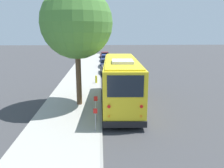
# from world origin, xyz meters

# --- Properties ---
(ground_plane) EXTENTS (160.00, 160.00, 0.00)m
(ground_plane) POSITION_xyz_m (0.00, 0.00, 0.00)
(ground_plane) COLOR #3D3D3F
(sidewalk_slab) EXTENTS (80.00, 4.25, 0.15)m
(sidewalk_slab) POSITION_xyz_m (0.00, 4.16, 0.07)
(sidewalk_slab) COLOR #A3A099
(sidewalk_slab) RESTS_ON ground
(curb_strip) EXTENTS (80.00, 0.14, 0.15)m
(curb_strip) POSITION_xyz_m (0.00, 1.97, 0.07)
(curb_strip) COLOR gray
(curb_strip) RESTS_ON ground
(shuttle_bus) EXTENTS (9.73, 2.95, 3.65)m
(shuttle_bus) POSITION_xyz_m (0.93, 0.41, 1.97)
(shuttle_bus) COLOR yellow
(shuttle_bus) RESTS_ON ground
(parked_sedan_black) EXTENTS (4.24, 1.95, 1.32)m
(parked_sedan_black) POSITION_xyz_m (13.37, 0.96, 0.61)
(parked_sedan_black) COLOR black
(parked_sedan_black) RESTS_ON ground
(parked_sedan_navy) EXTENTS (4.60, 1.81, 1.33)m
(parked_sedan_navy) POSITION_xyz_m (19.23, 1.02, 0.62)
(parked_sedan_navy) COLOR #19234C
(parked_sedan_navy) RESTS_ON ground
(parked_sedan_blue) EXTENTS (4.26, 1.83, 1.27)m
(parked_sedan_blue) POSITION_xyz_m (26.28, 0.91, 0.59)
(parked_sedan_blue) COLOR navy
(parked_sedan_blue) RESTS_ON ground
(parked_sedan_maroon) EXTENTS (4.59, 1.94, 1.30)m
(parked_sedan_maroon) POSITION_xyz_m (31.82, 0.93, 0.60)
(parked_sedan_maroon) COLOR maroon
(parked_sedan_maroon) RESTS_ON ground
(street_tree) EXTENTS (5.01, 5.01, 9.17)m
(street_tree) POSITION_xyz_m (0.99, 3.55, 6.40)
(street_tree) COLOR brown
(street_tree) RESTS_ON sidewalk_slab
(sign_post_near) EXTENTS (0.06, 0.22, 1.30)m
(sign_post_near) POSITION_xyz_m (-3.85, 2.26, 0.82)
(sign_post_near) COLOR gray
(sign_post_near) RESTS_ON sidewalk_slab
(sign_post_far) EXTENTS (0.06, 0.22, 1.55)m
(sign_post_far) POSITION_xyz_m (-2.42, 2.26, 0.95)
(sign_post_far) COLOR gray
(sign_post_far) RESTS_ON sidewalk_slab
(fire_hydrant) EXTENTS (0.22, 0.22, 0.81)m
(fire_hydrant) POSITION_xyz_m (7.83, 2.40, 0.55)
(fire_hydrant) COLOR gold
(fire_hydrant) RESTS_ON sidewalk_slab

